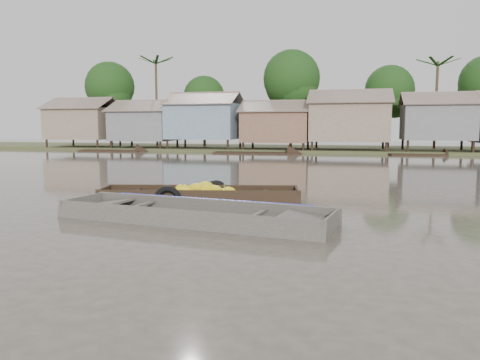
# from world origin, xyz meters

# --- Properties ---
(ground) EXTENTS (120.00, 120.00, 0.00)m
(ground) POSITION_xyz_m (0.00, 0.00, 0.00)
(ground) COLOR #464035
(ground) RESTS_ON ground
(riverbank) EXTENTS (120.00, 12.47, 10.22)m
(riverbank) POSITION_xyz_m (3.03, 31.86, 3.07)
(riverbank) COLOR #384723
(riverbank) RESTS_ON ground
(banana_boat) EXTENTS (6.23, 2.64, 0.85)m
(banana_boat) POSITION_xyz_m (-1.75, 1.56, 0.18)
(banana_boat) COLOR black
(banana_boat) RESTS_ON ground
(viewer_boat) EXTENTS (7.11, 2.87, 0.56)m
(viewer_boat) POSITION_xyz_m (-0.86, -1.26, 0.05)
(viewer_boat) COLOR #3F3935
(viewer_boat) RESTS_ON ground
(distant_boats) EXTENTS (44.80, 3.14, 0.35)m
(distant_boats) POSITION_xyz_m (3.90, 26.05, -0.05)
(distant_boats) COLOR black
(distant_boats) RESTS_ON ground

